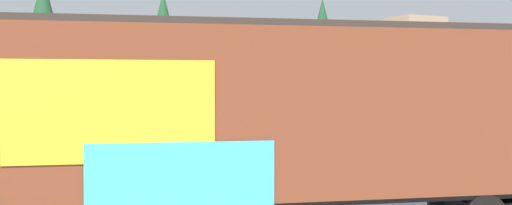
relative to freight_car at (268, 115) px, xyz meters
name	(u,v)px	position (x,y,z in m)	size (l,w,h in m)	color
freight_car	(268,115)	(0.00, 0.00, 0.00)	(15.48, 4.01, 4.29)	#5B2B19
hillside	(74,73)	(-1.37, 70.02, 2.05)	(145.55, 39.44, 13.81)	gray
parked_car_white	(80,166)	(-3.24, 6.56, -1.61)	(4.86, 2.11, 1.70)	silver
parked_car_red	(287,159)	(2.77, 6.64, -1.64)	(4.58, 2.59, 1.66)	#B21E1E
parked_car_black	(474,150)	(9.25, 6.58, -1.55)	(4.70, 2.72, 1.81)	black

